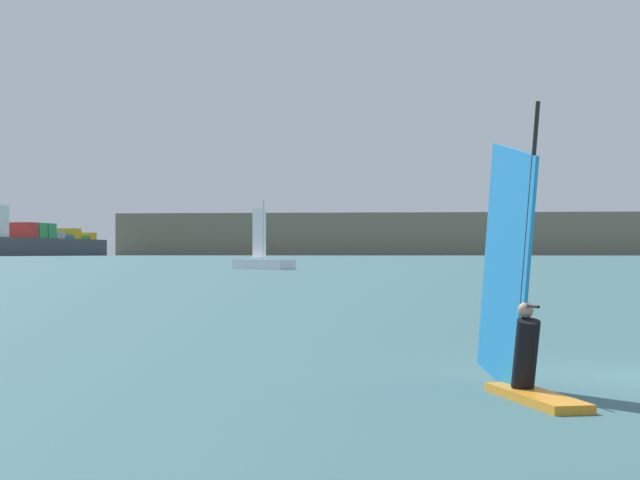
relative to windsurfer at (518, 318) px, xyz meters
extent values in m
cube|color=orange|center=(0.15, -0.59, -1.02)|extent=(1.12, 2.51, 0.12)
cylinder|color=black|center=(0.07, -0.29, 0.99)|extent=(0.27, 0.87, 3.92)
cube|color=#268CD8|center=(-0.11, 0.45, 0.71)|extent=(0.60, 2.26, 3.68)
cylinder|color=black|center=(-0.03, 0.11, 0.19)|extent=(0.43, 1.61, 0.04)
cylinder|color=black|center=(0.06, -0.25, -0.48)|extent=(0.44, 0.61, 1.02)
sphere|color=tan|center=(0.06, -0.25, 0.12)|extent=(0.22, 0.22, 0.22)
cube|color=#3F444C|center=(-229.21, 704.28, 4.92)|extent=(55.93, 165.07, 12.01)
cube|color=red|center=(-234.53, 676.93, 16.12)|extent=(24.46, 15.51, 10.40)
cube|color=#2D8C47|center=(-232.12, 689.35, 16.12)|extent=(24.46, 15.51, 10.40)
cube|color=#2D8C47|center=(-229.70, 701.77, 16.12)|extent=(24.46, 15.51, 10.40)
cube|color=#99999E|center=(-227.29, 714.19, 13.52)|extent=(24.46, 15.51, 5.20)
cube|color=#1E66AD|center=(-224.87, 726.61, 12.22)|extent=(24.46, 15.51, 2.60)
cube|color=gold|center=(-222.45, 739.03, 14.82)|extent=(24.46, 15.51, 7.80)
cube|color=#2D8C47|center=(-220.04, 751.45, 12.22)|extent=(24.46, 15.51, 2.60)
cube|color=gold|center=(-217.62, 763.87, 13.52)|extent=(24.46, 15.51, 5.20)
cube|color=white|center=(-14.59, 112.13, -0.46)|extent=(8.17, 7.88, 1.24)
cylinder|color=#B2B2B7|center=(-14.59, 112.13, 3.69)|extent=(0.16, 0.16, 7.07)
cube|color=white|center=(-15.18, 112.67, 3.33)|extent=(1.81, 1.70, 5.94)
camera|label=1|loc=(-2.13, -14.76, 0.91)|focal=58.82mm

